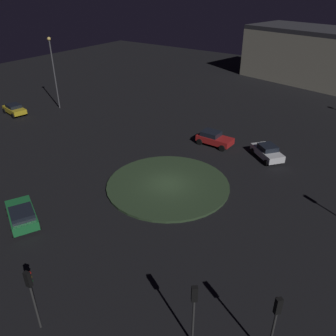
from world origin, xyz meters
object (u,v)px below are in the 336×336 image
object	(u,v)px
traffic_light_southwest	(194,304)
traffic_light_southwest_near	(275,317)
car_white	(267,152)
traffic_light_west	(31,289)
car_red	(214,138)
streetlamp_north	(53,66)
car_green	(22,215)
car_yellow	(14,109)

from	to	relation	value
traffic_light_southwest	traffic_light_southwest_near	distance (m)	3.75
car_white	traffic_light_west	distance (m)	26.34
car_red	streetlamp_north	xyz separation A→B (m)	(-1.73, 24.23, 5.15)
traffic_light_west	car_white	bearing A→B (deg)	-15.33
car_red	car_green	distance (m)	21.56
car_green	car_red	bearing A→B (deg)	-77.84
car_white	traffic_light_southwest	size ratio (longest dim) A/B	1.03
car_yellow	traffic_light_southwest_near	xyz separation A→B (m)	(-13.53, -41.34, 2.24)
car_white	traffic_light_southwest_near	distance (m)	22.39
car_green	traffic_light_southwest_near	bearing A→B (deg)	-153.02
traffic_light_west	traffic_light_southwest_near	bearing A→B (deg)	-72.97
car_white	car_green	distance (m)	23.95
car_green	traffic_light_southwest	world-z (taller)	traffic_light_southwest
car_red	car_white	world-z (taller)	car_red
car_white	traffic_light_southwest	world-z (taller)	traffic_light_southwest
car_yellow	traffic_light_west	world-z (taller)	traffic_light_west
car_yellow	traffic_light_southwest_near	world-z (taller)	traffic_light_southwest_near
traffic_light_southwest	car_green	bearing A→B (deg)	46.59
car_red	traffic_light_west	bearing A→B (deg)	-81.36
car_red	car_white	xyz separation A→B (m)	(0.25, -6.10, -0.05)
car_red	streetlamp_north	size ratio (longest dim) A/B	0.41
car_yellow	car_green	bearing A→B (deg)	157.77
traffic_light_west	traffic_light_southwest	bearing A→B (deg)	-70.94
traffic_light_west	car_red	bearing A→B (deg)	-1.94
traffic_light_southwest	car_yellow	bearing A→B (deg)	28.56
car_white	traffic_light_west	bearing A→B (deg)	-57.03
car_yellow	car_green	xyz separation A→B (m)	(-13.99, -22.12, 0.04)
car_yellow	traffic_light_southwest	world-z (taller)	traffic_light_southwest
car_green	traffic_light_southwest_near	distance (m)	19.35
car_red	traffic_light_southwest	world-z (taller)	traffic_light_southwest
car_yellow	traffic_light_southwest	bearing A→B (deg)	168.53
car_red	traffic_light_southwest	size ratio (longest dim) A/B	0.99
car_green	traffic_light_southwest_near	size ratio (longest dim) A/B	1.07
traffic_light_southwest	streetlamp_north	xyz separation A→B (m)	(20.21, 34.98, 3.09)
traffic_light_southwest	car_white	bearing A→B (deg)	-28.05
car_red	traffic_light_southwest_near	size ratio (longest dim) A/B	0.95
car_yellow	streetlamp_north	distance (m)	7.94
car_white	traffic_light_west	xyz separation A→B (m)	(-26.13, 2.48, 2.10)
car_yellow	streetlamp_north	size ratio (longest dim) A/B	0.43
car_red	traffic_light_west	distance (m)	26.22
car_green	streetlamp_north	bearing A→B (deg)	-19.43
car_white	car_yellow	bearing A→B (deg)	-129.34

